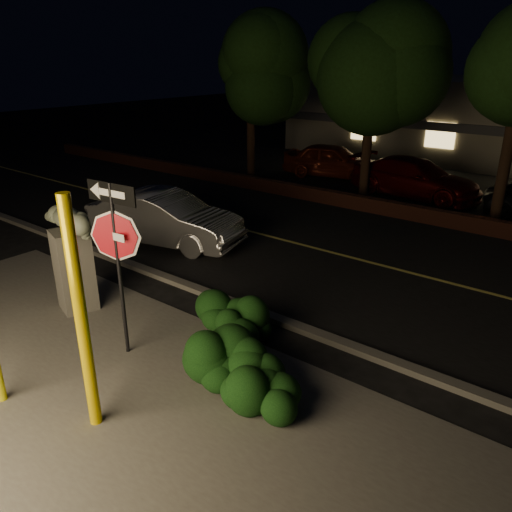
# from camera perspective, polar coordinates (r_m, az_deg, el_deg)

# --- Properties ---
(ground) EXTENTS (90.00, 90.00, 0.00)m
(ground) POSITION_cam_1_polar(r_m,az_deg,el_deg) (16.50, 14.83, 3.11)
(ground) COLOR black
(ground) RESTS_ON ground
(patio) EXTENTS (14.00, 6.00, 0.02)m
(patio) POSITION_cam_1_polar(r_m,az_deg,el_deg) (8.62, -18.04, -15.64)
(patio) COLOR #4C4944
(patio) RESTS_ON ground
(road) EXTENTS (80.00, 8.00, 0.01)m
(road) POSITION_cam_1_polar(r_m,az_deg,el_deg) (13.94, 9.78, 0.08)
(road) COLOR black
(road) RESTS_ON ground
(lane_marking) EXTENTS (80.00, 0.12, 0.00)m
(lane_marking) POSITION_cam_1_polar(r_m,az_deg,el_deg) (13.93, 9.78, 0.13)
(lane_marking) COLOR gold
(lane_marking) RESTS_ON road
(curb) EXTENTS (80.00, 0.25, 0.12)m
(curb) POSITION_cam_1_polar(r_m,az_deg,el_deg) (10.78, -0.87, -6.03)
(curb) COLOR #4C4944
(curb) RESTS_ON ground
(brick_wall) EXTENTS (40.00, 0.35, 0.50)m
(brick_wall) POSITION_cam_1_polar(r_m,az_deg,el_deg) (17.58, 16.65, 4.92)
(brick_wall) COLOR #411D15
(brick_wall) RESTS_ON ground
(parking_lot) EXTENTS (40.00, 12.00, 0.01)m
(parking_lot) POSITION_cam_1_polar(r_m,az_deg,el_deg) (22.89, 22.09, 7.41)
(parking_lot) COLOR black
(parking_lot) RESTS_ON ground
(tree_far_a) EXTENTS (4.60, 4.60, 7.43)m
(tree_far_a) POSITION_cam_1_polar(r_m,az_deg,el_deg) (22.41, -0.63, 22.49)
(tree_far_a) COLOR black
(tree_far_a) RESTS_ON ground
(tree_far_b) EXTENTS (5.20, 5.20, 8.41)m
(tree_far_b) POSITION_cam_1_polar(r_m,az_deg,el_deg) (19.66, 13.62, 24.10)
(tree_far_b) COLOR black
(tree_far_b) RESTS_ON ground
(yellow_pole_right) EXTENTS (0.18, 0.18, 3.54)m
(yellow_pole_right) POSITION_cam_1_polar(r_m,az_deg,el_deg) (7.28, -19.34, -6.77)
(yellow_pole_right) COLOR #E1BC04
(yellow_pole_right) RESTS_ON ground
(signpost) EXTENTS (1.08, 0.15, 3.20)m
(signpost) POSITION_cam_1_polar(r_m,az_deg,el_deg) (8.74, -15.77, 2.16)
(signpost) COLOR black
(signpost) RESTS_ON ground
(sculpture) EXTENTS (2.21, 1.19, 2.39)m
(sculpture) POSITION_cam_1_polar(r_m,az_deg,el_deg) (10.98, -20.38, 1.12)
(sculpture) COLOR #4C4944
(sculpture) RESTS_ON ground
(hedge_center) EXTENTS (1.93, 1.21, 0.93)m
(hedge_center) POSITION_cam_1_polar(r_m,az_deg,el_deg) (9.67, -2.75, -6.83)
(hedge_center) COLOR black
(hedge_center) RESTS_ON ground
(hedge_right) EXTENTS (1.91, 1.27, 1.15)m
(hedge_right) POSITION_cam_1_polar(r_m,az_deg,el_deg) (8.24, -2.68, -11.51)
(hedge_right) COLOR black
(hedge_right) RESTS_ON ground
(hedge_far_right) EXTENTS (1.49, 1.25, 0.88)m
(hedge_far_right) POSITION_cam_1_polar(r_m,az_deg,el_deg) (7.83, 1.44, -14.72)
(hedge_far_right) COLOR black
(hedge_far_right) RESTS_ON ground
(silver_sedan) EXTENTS (4.83, 2.59, 1.51)m
(silver_sedan) POSITION_cam_1_polar(r_m,az_deg,el_deg) (14.65, -10.34, 4.25)
(silver_sedan) COLOR #B1B0B5
(silver_sedan) RESTS_ON ground
(parked_car_red) EXTENTS (4.66, 2.63, 1.49)m
(parked_car_red) POSITION_cam_1_polar(r_m,az_deg,el_deg) (23.00, 8.74, 10.72)
(parked_car_red) COLOR maroon
(parked_car_red) RESTS_ON ground
(parked_car_darkred) EXTENTS (5.20, 2.45, 1.46)m
(parked_car_darkred) POSITION_cam_1_polar(r_m,az_deg,el_deg) (20.40, 17.72, 8.48)
(parked_car_darkred) COLOR #400506
(parked_car_darkred) RESTS_ON ground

